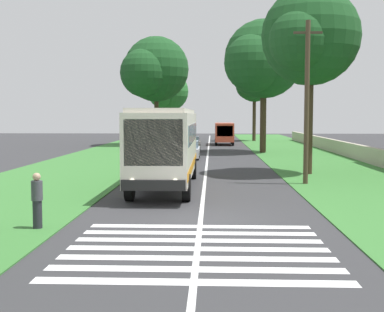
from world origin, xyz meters
name	(u,v)px	position (x,y,z in m)	size (l,w,h in m)	color
ground	(201,219)	(0.00, 0.00, 0.00)	(160.00, 160.00, 0.00)	#333335
grass_verge_left	(75,170)	(15.00, 8.20, 0.02)	(120.00, 8.00, 0.04)	#387533
grass_verge_right	(339,171)	(15.00, -8.20, 0.02)	(120.00, 8.00, 0.04)	#387533
centre_line	(206,171)	(15.00, 0.00, 0.00)	(110.00, 0.16, 0.01)	silver
coach_bus	(166,143)	(7.56, 1.80, 2.15)	(11.16, 2.62, 3.73)	silver
zebra_crossing	(197,249)	(-3.81, 0.00, 0.00)	(5.85, 6.80, 0.01)	silver
trailing_car_0	(188,150)	(23.95, 1.52, 0.67)	(4.30, 1.78, 1.43)	silver
trailing_car_1	(191,144)	(32.56, 1.67, 0.67)	(4.30, 1.78, 1.43)	#B7A893
trailing_minibus_0	(224,131)	(43.48, -1.78, 1.55)	(6.00, 2.14, 2.53)	#CC4C33
roadside_tree_left_1	(154,71)	(42.02, 6.25, 8.43)	(8.89, 7.48, 12.29)	#3D2D1E
roadside_tree_left_2	(168,93)	(52.00, 5.53, 6.40)	(6.56, 5.25, 9.16)	#4C3826
roadside_tree_right_0	(253,85)	(52.14, -5.78, 7.40)	(6.21, 4.91, 9.95)	#3D2D1E
roadside_tree_right_1	(308,39)	(13.43, -5.87, 7.80)	(6.61, 5.63, 10.74)	#3D2D1E
roadside_tree_right_2	(261,61)	(30.65, -4.79, 8.29)	(8.81, 7.19, 12.04)	#3D2D1E
utility_pole	(307,100)	(8.96, -5.05, 4.21)	(0.24, 1.40, 8.05)	#473828
roadside_wall	(371,155)	(20.00, -11.60, 0.62)	(70.00, 0.40, 1.16)	#B2A893
pedestrian	(37,200)	(-1.69, 4.91, 0.91)	(0.34, 0.34, 1.69)	#26262D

